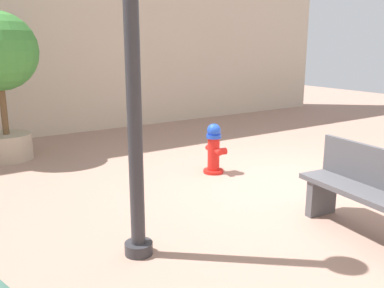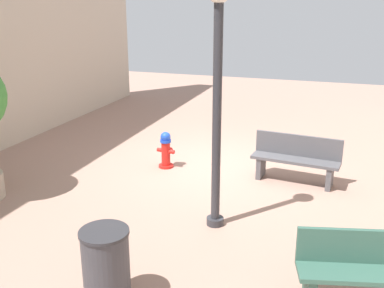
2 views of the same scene
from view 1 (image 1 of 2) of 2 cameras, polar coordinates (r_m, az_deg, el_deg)
ground_plane at (r=6.36m, az=11.72°, el=-5.44°), size 23.40×23.40×0.00m
fire_hydrant at (r=6.69m, az=3.02°, el=-0.62°), size 0.42×0.39×0.81m
bench_near at (r=4.88m, az=23.71°, el=-6.08°), size 1.77×0.63×0.95m
street_lamp at (r=3.85m, az=-8.36°, el=18.54°), size 0.36×0.36×3.84m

